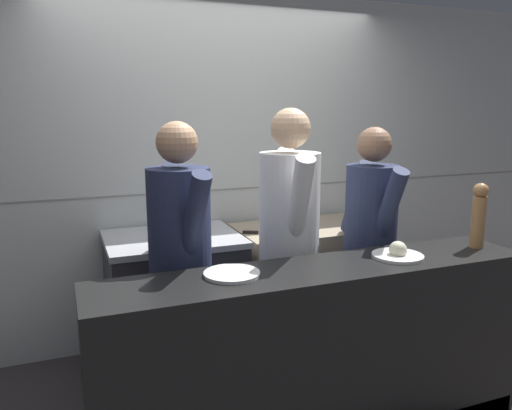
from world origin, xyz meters
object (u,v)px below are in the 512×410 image
object	(u,v)px
mixing_bowl_steel	(300,221)
chefs_knife	(265,233)
chef_head_cook	(180,259)
stock_pot	(186,224)
plated_dish_main	(232,274)
oven_range	(175,301)
plated_dish_appetiser	(398,254)
chef_line	(370,240)
pepper_mill	(479,214)
chef_sous	(289,240)

from	to	relation	value
mixing_bowl_steel	chefs_knife	bearing A→B (deg)	-161.93
mixing_bowl_steel	chef_head_cook	bearing A→B (deg)	-149.54
stock_pot	plated_dish_main	bearing A→B (deg)	-90.33
oven_range	plated_dish_appetiser	size ratio (longest dim) A/B	3.30
chef_line	chef_head_cook	bearing A→B (deg)	-174.39
mixing_bowl_steel	chef_head_cook	distance (m)	1.21
plated_dish_main	pepper_mill	xyz separation A→B (m)	(1.50, -0.05, 0.19)
oven_range	chef_sous	distance (m)	0.98
oven_range	chef_sous	size ratio (longest dim) A/B	0.52
oven_range	stock_pot	world-z (taller)	stock_pot
chefs_knife	chef_line	distance (m)	0.72
chef_line	plated_dish_main	bearing A→B (deg)	-153.90
chefs_knife	plated_dish_main	bearing A→B (deg)	-121.22
mixing_bowl_steel	chefs_knife	distance (m)	0.34
stock_pot	chefs_knife	size ratio (longest dim) A/B	0.71
stock_pot	pepper_mill	distance (m)	1.82
plated_dish_main	plated_dish_appetiser	world-z (taller)	plated_dish_appetiser
mixing_bowl_steel	pepper_mill	bearing A→B (deg)	-60.09
mixing_bowl_steel	oven_range	bearing A→B (deg)	-179.03
stock_pot	chef_line	distance (m)	1.22
mixing_bowl_steel	chef_head_cook	world-z (taller)	chef_head_cook
plated_dish_appetiser	chef_head_cook	xyz separation A→B (m)	(-1.10, 0.46, -0.04)
oven_range	chefs_knife	xyz separation A→B (m)	(0.63, -0.09, 0.44)
plated_dish_appetiser	pepper_mill	xyz separation A→B (m)	(0.56, -0.00, 0.18)
oven_range	chef_line	distance (m)	1.38
mixing_bowl_steel	plated_dish_main	xyz separation A→B (m)	(-0.88, -1.02, 0.03)
oven_range	mixing_bowl_steel	xyz separation A→B (m)	(0.96, 0.02, 0.48)
plated_dish_main	pepper_mill	distance (m)	1.51
stock_pot	plated_dish_appetiser	bearing A→B (deg)	-47.66
mixing_bowl_steel	chef_line	world-z (taller)	chef_line
stock_pot	chef_sous	distance (m)	0.75
plated_dish_appetiser	chef_sous	distance (m)	0.64
plated_dish_appetiser	chef_line	xyz separation A→B (m)	(0.16, 0.49, -0.06)
chefs_knife	plated_dish_main	world-z (taller)	plated_dish_main
pepper_mill	plated_dish_appetiser	bearing A→B (deg)	179.98
plated_dish_appetiser	chef_line	bearing A→B (deg)	72.30
stock_pot	mixing_bowl_steel	bearing A→B (deg)	3.01
chefs_knife	chef_head_cook	size ratio (longest dim) A/B	0.21
stock_pot	mixing_bowl_steel	xyz separation A→B (m)	(0.87, 0.05, -0.06)
chefs_knife	pepper_mill	distance (m)	1.37
stock_pot	chef_line	bearing A→B (deg)	-26.20
chef_head_cook	chef_line	world-z (taller)	chef_head_cook
plated_dish_main	chef_sous	bearing A→B (deg)	39.59
plated_dish_main	pepper_mill	world-z (taller)	pepper_mill
mixing_bowl_steel	stock_pot	bearing A→B (deg)	-176.99
plated_dish_appetiser	chef_line	size ratio (longest dim) A/B	0.17
chefs_knife	plated_dish_appetiser	world-z (taller)	plated_dish_appetiser
chef_line	chefs_knife	bearing A→B (deg)	142.86
stock_pot	chef_line	xyz separation A→B (m)	(1.09, -0.54, -0.08)
plated_dish_appetiser	mixing_bowl_steel	bearing A→B (deg)	93.19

